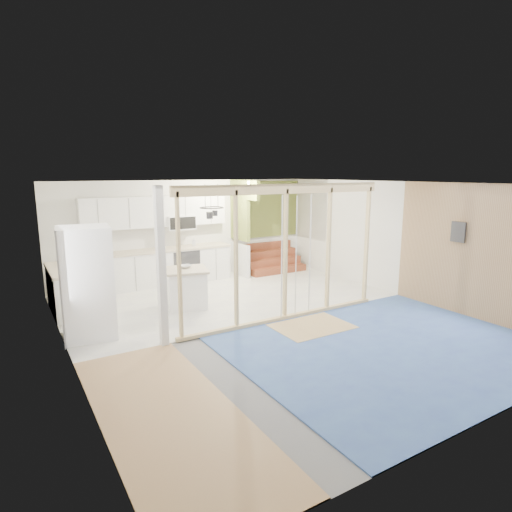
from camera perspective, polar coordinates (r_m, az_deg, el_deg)
room at (r=7.84m, az=2.14°, el=0.11°), size 7.01×8.01×2.61m
floor_overlays at (r=8.27m, az=2.27°, el=-8.57°), size 7.00×8.00×0.03m
stud_frame at (r=7.67m, az=0.64°, el=2.06°), size 4.66×0.14×2.60m
base_cabinets at (r=10.40m, az=-15.75°, el=-2.25°), size 4.45×2.24×0.93m
upper_cabinets at (r=10.84m, az=-12.85°, el=5.67°), size 3.60×0.41×0.85m
green_partition at (r=12.03m, az=0.71°, el=2.25°), size 2.25×1.51×2.60m
pot_rack at (r=9.24m, az=-5.92°, el=6.09°), size 0.52×0.52×0.72m
sheathing_panel at (r=9.02m, az=28.51°, el=0.21°), size 0.02×4.00×2.60m
electrical_panel at (r=9.24m, az=25.36°, el=2.91°), size 0.04×0.30×0.40m
ceiling_light at (r=10.99m, az=-0.32°, el=9.77°), size 0.32×0.32×0.08m
fridge at (r=7.75m, az=-21.57°, el=-3.38°), size 0.92×0.89×1.92m
island at (r=9.07m, az=-9.23°, el=-4.28°), size 1.03×1.03×0.83m
bowl at (r=9.07m, az=-9.35°, el=-1.38°), size 0.25×0.25×0.06m
soap_bottle_a at (r=10.34m, az=-21.07°, el=0.78°), size 0.14×0.14×0.29m
soap_bottle_b at (r=11.18m, az=-8.26°, el=1.92°), size 0.12×0.12×0.21m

